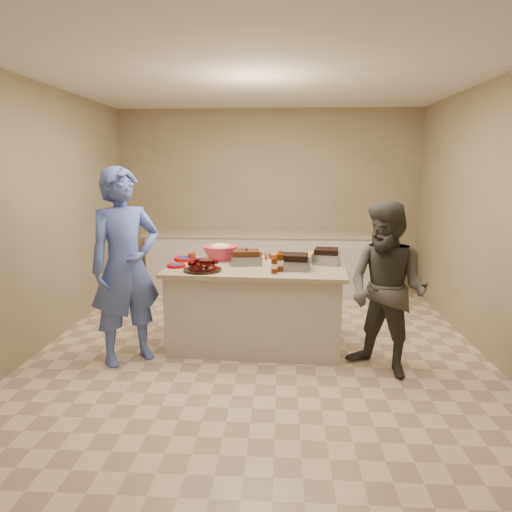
# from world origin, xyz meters

# --- Properties ---
(room) EXTENTS (4.50, 5.00, 2.70)m
(room) POSITION_xyz_m (0.00, 0.00, 0.00)
(room) COLOR #958763
(room) RESTS_ON ground
(back_counter) EXTENTS (3.60, 0.64, 0.90)m
(back_counter) POSITION_xyz_m (0.00, 2.20, 0.45)
(back_counter) COLOR beige
(back_counter) RESTS_ON ground
(island) EXTENTS (1.85, 1.05, 0.85)m
(island) POSITION_xyz_m (-0.05, 0.09, 0.00)
(island) COLOR beige
(island) RESTS_ON ground
(rib_platter) EXTENTS (0.42, 0.42, 0.15)m
(rib_platter) POSITION_xyz_m (-0.56, -0.13, 0.85)
(rib_platter) COLOR #440604
(rib_platter) RESTS_ON island
(pulled_pork_tray) EXTENTS (0.34, 0.28, 0.10)m
(pulled_pork_tray) POSITION_xyz_m (-0.15, 0.20, 0.85)
(pulled_pork_tray) COLOR #47230F
(pulled_pork_tray) RESTS_ON island
(brisket_tray) EXTENTS (0.34, 0.30, 0.09)m
(brisket_tray) POSITION_xyz_m (0.34, 0.00, 0.85)
(brisket_tray) COLOR black
(brisket_tray) RESTS_ON island
(roasting_pan) EXTENTS (0.32, 0.32, 0.11)m
(roasting_pan) POSITION_xyz_m (0.68, 0.29, 0.85)
(roasting_pan) COLOR gray
(roasting_pan) RESTS_ON island
(coleslaw_bowl) EXTENTS (0.41, 0.41, 0.27)m
(coleslaw_bowl) POSITION_xyz_m (-0.46, 0.41, 0.85)
(coleslaw_bowl) COLOR #D23251
(coleslaw_bowl) RESTS_ON island
(sausage_plate) EXTENTS (0.36, 0.36, 0.05)m
(sausage_plate) POSITION_xyz_m (-0.01, 0.43, 0.85)
(sausage_plate) COLOR silver
(sausage_plate) RESTS_ON island
(mac_cheese_dish) EXTENTS (0.35, 0.27, 0.09)m
(mac_cheese_dish) POSITION_xyz_m (0.66, 0.43, 0.85)
(mac_cheese_dish) COLOR #FFA716
(mac_cheese_dish) RESTS_ON island
(bbq_bottle_a) EXTENTS (0.07, 0.07, 0.21)m
(bbq_bottle_a) POSITION_xyz_m (0.20, -0.11, 0.85)
(bbq_bottle_a) COLOR #451B07
(bbq_bottle_a) RESTS_ON island
(bbq_bottle_b) EXTENTS (0.06, 0.06, 0.18)m
(bbq_bottle_b) POSITION_xyz_m (0.15, -0.20, 0.85)
(bbq_bottle_b) COLOR #451B07
(bbq_bottle_b) RESTS_ON island
(mustard_bottle) EXTENTS (0.05, 0.05, 0.12)m
(mustard_bottle) POSITION_xyz_m (-0.13, 0.16, 0.85)
(mustard_bottle) COLOR #FAC103
(mustard_bottle) RESTS_ON island
(sauce_bowl) EXTENTS (0.13, 0.05, 0.13)m
(sauce_bowl) POSITION_xyz_m (-0.07, 0.22, 0.85)
(sauce_bowl) COLOR silver
(sauce_bowl) RESTS_ON island
(plate_stack_large) EXTENTS (0.26, 0.26, 0.03)m
(plate_stack_large) POSITION_xyz_m (-0.84, 0.37, 0.85)
(plate_stack_large) COLOR #9C0408
(plate_stack_large) RESTS_ON island
(plate_stack_small) EXTENTS (0.20, 0.20, 0.03)m
(plate_stack_small) POSITION_xyz_m (-0.85, 0.03, 0.85)
(plate_stack_small) COLOR #9C0408
(plate_stack_small) RESTS_ON island
(plastic_cup) EXTENTS (0.09, 0.09, 0.09)m
(plastic_cup) POSITION_xyz_m (-0.76, 0.37, 0.85)
(plastic_cup) COLOR #95411F
(plastic_cup) RESTS_ON island
(basket_stack) EXTENTS (0.24, 0.21, 0.10)m
(basket_stack) POSITION_xyz_m (-0.25, 0.48, 0.85)
(basket_stack) COLOR #9C0408
(basket_stack) RESTS_ON island
(guest_blue) EXTENTS (1.71, 1.87, 0.45)m
(guest_blue) POSITION_xyz_m (-1.25, -0.35, 0.00)
(guest_blue) COLOR #4C63BB
(guest_blue) RESTS_ON ground
(guest_gray) EXTENTS (1.61, 1.67, 0.59)m
(guest_gray) POSITION_xyz_m (1.15, -0.48, 0.00)
(guest_gray) COLOR #484641
(guest_gray) RESTS_ON ground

